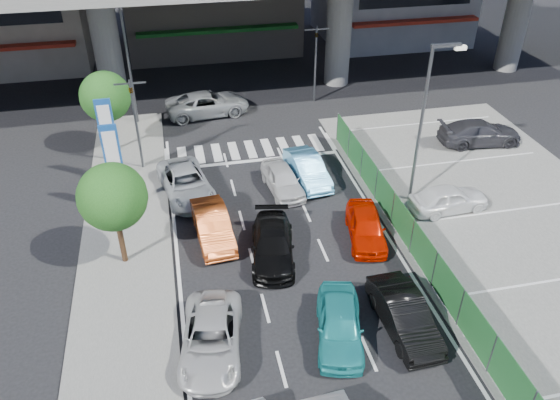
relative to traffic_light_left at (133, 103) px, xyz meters
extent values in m
plane|color=black|center=(6.20, -12.00, -3.94)|extent=(120.00, 120.00, 0.00)
cube|color=#5E5E5B|center=(17.20, -10.00, -3.91)|extent=(12.00, 28.00, 0.06)
cube|color=#5E5E5B|center=(-0.80, -8.00, -3.88)|extent=(4.00, 30.00, 0.12)
cylinder|color=slate|center=(-1.80, 10.00, 0.06)|extent=(1.80, 1.80, 8.00)
cylinder|color=slate|center=(14.20, 10.00, 0.06)|extent=(1.80, 1.80, 8.00)
cylinder|color=slate|center=(28.20, 10.00, 0.06)|extent=(1.80, 1.80, 8.00)
cube|color=#125B1A|center=(6.20, 15.90, -1.14)|extent=(12.60, 1.60, 0.25)
cube|color=#A62414|center=(22.20, 14.90, -1.14)|extent=(10.80, 1.60, 0.25)
cylinder|color=#595B60|center=(0.00, 0.00, -1.34)|extent=(0.14, 0.14, 5.20)
cube|color=#595B60|center=(0.00, 0.00, 1.06)|extent=(1.60, 0.08, 0.08)
imported|color=black|center=(0.00, 0.00, 0.76)|extent=(0.26, 1.24, 0.50)
cylinder|color=#595B60|center=(11.70, 7.00, -1.34)|extent=(0.14, 0.14, 5.20)
cube|color=#595B60|center=(11.70, 7.00, 1.06)|extent=(1.60, 0.08, 0.08)
imported|color=black|center=(11.70, 7.00, 0.76)|extent=(0.26, 1.24, 0.50)
cylinder|color=#595B60|center=(13.20, -6.00, 0.06)|extent=(0.16, 0.16, 8.00)
cube|color=#595B60|center=(13.80, -6.00, 3.96)|extent=(1.40, 0.15, 0.15)
cube|color=silver|center=(14.50, -6.00, 3.81)|extent=(0.50, 0.22, 0.18)
cylinder|color=#595B60|center=(-0.30, 6.00, 0.06)|extent=(0.16, 0.16, 8.00)
cylinder|color=#595B60|center=(-1.00, -4.00, -2.84)|extent=(0.10, 0.10, 2.20)
cube|color=#154591|center=(-1.00, -4.00, -0.74)|extent=(0.80, 0.12, 3.00)
cube|color=white|center=(-1.00, -4.07, -0.74)|extent=(0.60, 0.02, 2.40)
cylinder|color=#595B60|center=(-1.40, -1.00, -2.84)|extent=(0.10, 0.10, 2.20)
cube|color=#154591|center=(-1.40, -1.00, -0.74)|extent=(0.80, 0.12, 3.00)
cube|color=white|center=(-1.40, -1.07, -0.74)|extent=(0.60, 0.02, 2.40)
cylinder|color=#382314|center=(-0.80, -8.00, -2.74)|extent=(0.24, 0.24, 2.40)
sphere|color=#194714|center=(-0.80, -8.00, -0.54)|extent=(2.80, 2.80, 2.80)
cylinder|color=#382314|center=(-1.60, 2.50, -2.74)|extent=(0.24, 0.24, 2.40)
sphere|color=#194714|center=(-1.60, 2.50, -0.54)|extent=(2.80, 2.80, 2.80)
imported|color=silver|center=(2.35, -13.65, -3.31)|extent=(2.81, 4.80, 1.26)
imported|color=teal|center=(6.97, -14.03, -3.25)|extent=(2.58, 4.33, 1.38)
imported|color=black|center=(9.44, -14.10, -3.25)|extent=(1.61, 4.24, 1.38)
imported|color=#BD4C1C|center=(3.12, -7.07, -3.25)|extent=(1.79, 4.29, 1.38)
imported|color=black|center=(5.53, -8.95, -3.29)|extent=(2.57, 4.72, 1.30)
imported|color=red|center=(9.92, -8.57, -3.27)|extent=(2.29, 4.13, 1.33)
imported|color=silver|center=(2.20, -3.13, -3.26)|extent=(3.06, 5.18, 1.35)
imported|color=silver|center=(7.09, -3.78, -3.29)|extent=(1.92, 3.96, 1.30)
imported|color=#64C0F8|center=(8.59, -3.05, -3.25)|extent=(1.86, 4.31, 1.38)
imported|color=#9B9FA3|center=(4.26, 6.38, -3.18)|extent=(5.67, 3.10, 1.51)
imported|color=white|center=(14.60, -7.30, -3.21)|extent=(4.02, 1.84, 1.34)
imported|color=#343439|center=(19.63, -1.24, -3.17)|extent=(5.05, 2.44, 1.42)
cone|color=#E9570C|center=(11.80, -7.42, -3.50)|extent=(0.51, 0.51, 0.75)
camera|label=1|loc=(1.94, -27.18, 11.46)|focal=35.00mm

